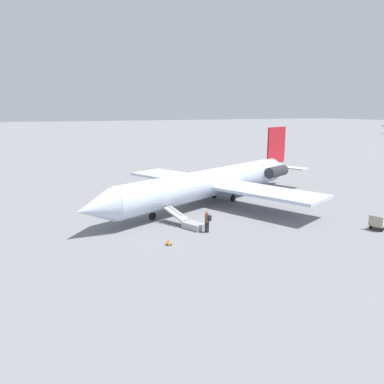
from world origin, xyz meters
TOP-DOWN VIEW (x-y plane):
  - ground_plane at (0.00, 0.00)m, footprint 600.00×600.00m
  - airplane_main at (-0.91, -0.38)m, footprint 29.35×22.86m
  - boarding_stairs at (5.09, 6.42)m, footprint 2.50×4.09m
  - passenger at (4.36, 8.10)m, footprint 0.45×0.57m
  - luggage_cart at (-8.88, 13.13)m, footprint 2.43×1.70m
  - traffic_cone_near_stairs at (8.15, 9.43)m, footprint 0.42×0.42m

SIDE VIEW (x-z plane):
  - ground_plane at x=0.00m, z-range 0.00..0.00m
  - traffic_cone_near_stairs at x=8.15m, z-range -0.02..0.44m
  - boarding_stairs at x=5.09m, z-range -0.51..1.28m
  - luggage_cart at x=-8.88m, z-range -0.15..1.07m
  - passenger at x=4.36m, z-range 0.13..1.87m
  - airplane_main at x=-0.91m, z-range -1.48..5.92m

